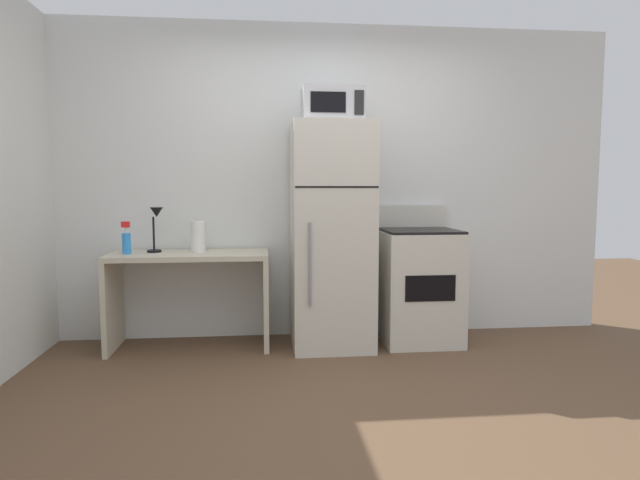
{
  "coord_description": "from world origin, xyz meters",
  "views": [
    {
      "loc": [
        -0.48,
        -2.92,
        1.26
      ],
      "look_at": [
        -0.05,
        1.1,
        0.87
      ],
      "focal_mm": 30.53,
      "sensor_mm": 36.0,
      "label": 1
    }
  ],
  "objects_px": {
    "paper_towel_roll": "(198,237)",
    "refrigerator": "(331,236)",
    "desk_lamp": "(156,222)",
    "oven_range": "(419,285)",
    "microwave": "(332,106)",
    "spray_bottle": "(126,241)",
    "desk": "(190,281)"
  },
  "relations": [
    {
      "from": "refrigerator",
      "to": "oven_range",
      "type": "height_order",
      "value": "refrigerator"
    },
    {
      "from": "desk",
      "to": "spray_bottle",
      "type": "height_order",
      "value": "spray_bottle"
    },
    {
      "from": "paper_towel_roll",
      "to": "refrigerator",
      "type": "height_order",
      "value": "refrigerator"
    },
    {
      "from": "oven_range",
      "to": "desk",
      "type": "bearing_deg",
      "value": 178.97
    },
    {
      "from": "refrigerator",
      "to": "desk_lamp",
      "type": "bearing_deg",
      "value": 175.29
    },
    {
      "from": "desk_lamp",
      "to": "microwave",
      "type": "xyz_separation_m",
      "value": [
        1.36,
        -0.13,
        0.89
      ]
    },
    {
      "from": "paper_towel_roll",
      "to": "refrigerator",
      "type": "xyz_separation_m",
      "value": [
        1.04,
        -0.12,
        0.01
      ]
    },
    {
      "from": "paper_towel_roll",
      "to": "refrigerator",
      "type": "distance_m",
      "value": 1.05
    },
    {
      "from": "spray_bottle",
      "to": "microwave",
      "type": "xyz_separation_m",
      "value": [
        1.57,
        -0.05,
        1.03
      ]
    },
    {
      "from": "desk_lamp",
      "to": "microwave",
      "type": "distance_m",
      "value": 1.64
    },
    {
      "from": "refrigerator",
      "to": "oven_range",
      "type": "relative_size",
      "value": 1.59
    },
    {
      "from": "refrigerator",
      "to": "microwave",
      "type": "relative_size",
      "value": 3.81
    },
    {
      "from": "desk_lamp",
      "to": "spray_bottle",
      "type": "distance_m",
      "value": 0.26
    },
    {
      "from": "oven_range",
      "to": "microwave",
      "type": "bearing_deg",
      "value": -176.01
    },
    {
      "from": "desk",
      "to": "microwave",
      "type": "xyz_separation_m",
      "value": [
        1.11,
        -0.08,
        1.35
      ]
    },
    {
      "from": "desk",
      "to": "microwave",
      "type": "distance_m",
      "value": 1.75
    },
    {
      "from": "microwave",
      "to": "oven_range",
      "type": "height_order",
      "value": "microwave"
    },
    {
      "from": "desk_lamp",
      "to": "spray_bottle",
      "type": "bearing_deg",
      "value": -158.11
    },
    {
      "from": "desk",
      "to": "desk_lamp",
      "type": "distance_m",
      "value": 0.53
    },
    {
      "from": "desk_lamp",
      "to": "microwave",
      "type": "relative_size",
      "value": 0.77
    },
    {
      "from": "paper_towel_roll",
      "to": "desk",
      "type": "bearing_deg",
      "value": -137.52
    },
    {
      "from": "oven_range",
      "to": "spray_bottle",
      "type": "bearing_deg",
      "value": -180.0
    },
    {
      "from": "microwave",
      "to": "refrigerator",
      "type": "bearing_deg",
      "value": 90.31
    },
    {
      "from": "spray_bottle",
      "to": "paper_towel_roll",
      "type": "relative_size",
      "value": 1.04
    },
    {
      "from": "spray_bottle",
      "to": "microwave",
      "type": "relative_size",
      "value": 0.54
    },
    {
      "from": "paper_towel_roll",
      "to": "oven_range",
      "type": "relative_size",
      "value": 0.22
    },
    {
      "from": "desk_lamp",
      "to": "refrigerator",
      "type": "height_order",
      "value": "refrigerator"
    },
    {
      "from": "microwave",
      "to": "desk",
      "type": "bearing_deg",
      "value": 175.71
    },
    {
      "from": "spray_bottle",
      "to": "microwave",
      "type": "bearing_deg",
      "value": -1.83
    },
    {
      "from": "desk",
      "to": "spray_bottle",
      "type": "distance_m",
      "value": 0.56
    },
    {
      "from": "paper_towel_roll",
      "to": "refrigerator",
      "type": "bearing_deg",
      "value": -6.61
    },
    {
      "from": "refrigerator",
      "to": "oven_range",
      "type": "xyz_separation_m",
      "value": [
        0.72,
        0.03,
        -0.41
      ]
    }
  ]
}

